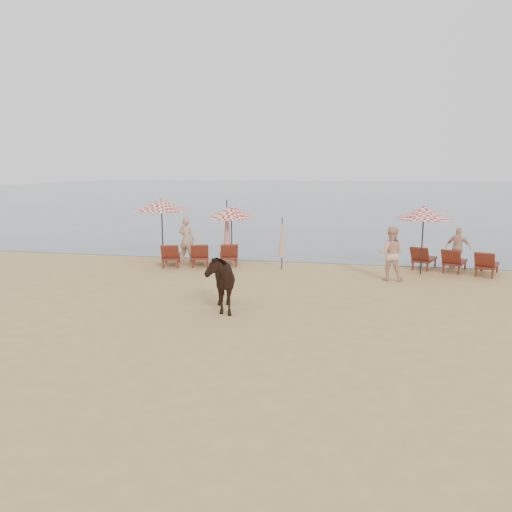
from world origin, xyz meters
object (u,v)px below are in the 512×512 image
at_px(umbrella_open_right, 424,213).
at_px(umbrella_closed_left, 227,223).
at_px(beachgoer_left, 187,239).
at_px(beachgoer_right_b, 458,247).
at_px(lounger_cluster_left, 200,255).
at_px(lounger_cluster_right, 454,261).
at_px(umbrella_closed_right, 282,238).
at_px(umbrella_open_left_a, 161,205).
at_px(umbrella_open_left_b, 231,211).
at_px(cow, 218,281).
at_px(beachgoer_right_a, 391,253).

bearing_deg(umbrella_open_right, umbrella_closed_left, 166.99).
bearing_deg(beachgoer_left, beachgoer_right_b, -169.42).
height_order(lounger_cluster_left, beachgoer_right_b, beachgoer_right_b).
distance_m(lounger_cluster_right, umbrella_closed_right, 6.30).
height_order(beachgoer_left, beachgoer_right_b, beachgoer_left).
relative_size(lounger_cluster_right, umbrella_open_right, 1.32).
height_order(lounger_cluster_left, umbrella_closed_left, umbrella_closed_left).
bearing_deg(umbrella_closed_right, umbrella_open_left_a, 171.84).
distance_m(umbrella_open_left_b, umbrella_closed_right, 2.98).
distance_m(cow, beachgoer_right_a, 6.64).
height_order(beachgoer_left, beachgoer_right_a, beachgoer_right_a).
distance_m(umbrella_open_left_a, umbrella_open_left_b, 2.84).
bearing_deg(beachgoer_left, umbrella_closed_left, -146.63).
bearing_deg(umbrella_open_left_b, lounger_cluster_right, -9.82).
height_order(umbrella_open_right, beachgoer_right_b, umbrella_open_right).
distance_m(umbrella_closed_left, beachgoer_right_b, 9.11).
xyz_separation_m(umbrella_open_right, umbrella_closed_right, (-5.00, -0.14, -1.00)).
relative_size(lounger_cluster_right, beachgoer_left, 1.78).
height_order(lounger_cluster_right, umbrella_closed_left, umbrella_closed_left).
bearing_deg(cow, umbrella_open_left_a, 101.34).
bearing_deg(lounger_cluster_right, beachgoer_left, -160.27).
distance_m(umbrella_open_left_b, umbrella_closed_left, 0.53).
bearing_deg(umbrella_closed_left, umbrella_open_right, -11.28).
distance_m(umbrella_closed_right, cow, 5.83).
xyz_separation_m(umbrella_open_left_b, umbrella_closed_right, (2.36, -1.63, -0.81)).
bearing_deg(lounger_cluster_left, cow, -84.76).
distance_m(umbrella_open_right, cow, 8.39).
relative_size(umbrella_closed_left, beachgoer_right_b, 1.60).
relative_size(lounger_cluster_left, beachgoer_left, 1.79).
bearing_deg(beachgoer_right_b, umbrella_closed_left, 17.78).
bearing_deg(cow, umbrella_open_left_b, 80.11).
bearing_deg(cow, umbrella_closed_right, 60.28).
bearing_deg(beachgoer_right_a, beachgoer_left, -9.62).
xyz_separation_m(lounger_cluster_left, umbrella_open_left_b, (0.85, 1.62, 1.57)).
height_order(umbrella_open_left_a, umbrella_closed_right, umbrella_open_left_a).
bearing_deg(lounger_cluster_left, umbrella_open_right, -16.57).
bearing_deg(umbrella_open_left_a, umbrella_open_right, -21.40).
xyz_separation_m(lounger_cluster_right, beachgoer_left, (-10.26, 0.12, 0.48)).
bearing_deg(umbrella_open_left_a, beachgoer_left, -10.08).
xyz_separation_m(umbrella_open_left_a, umbrella_open_left_b, (2.67, 0.91, -0.29)).
xyz_separation_m(lounger_cluster_left, lounger_cluster_right, (9.42, 0.73, -0.01)).
xyz_separation_m(umbrella_closed_left, umbrella_closed_right, (2.56, -1.64, -0.32)).
relative_size(beachgoer_left, beachgoer_right_b, 1.18).
bearing_deg(umbrella_closed_right, umbrella_open_left_b, 145.40).
relative_size(umbrella_open_left_b, beachgoer_left, 1.28).
height_order(umbrella_closed_left, beachgoer_right_b, umbrella_closed_left).
xyz_separation_m(beachgoer_right_a, beachgoer_right_b, (2.65, 2.81, -0.14)).
relative_size(umbrella_open_right, umbrella_closed_right, 1.25).
bearing_deg(umbrella_closed_left, lounger_cluster_right, -5.90).
bearing_deg(umbrella_open_left_a, beachgoer_right_a, -29.22).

